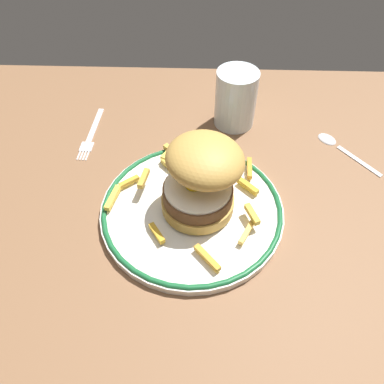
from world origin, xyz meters
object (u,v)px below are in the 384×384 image
water_glass (235,102)px  spoon (334,142)px  fork (91,134)px  dinner_plate (192,209)px  burger (202,178)px

water_glass → spoon: size_ratio=0.91×
fork → dinner_plate: bearing=-42.4°
dinner_plate → fork: bearing=137.6°
water_glass → fork: size_ratio=0.72×
spoon → burger: bearing=-146.0°
water_glass → fork: (-26.14, -4.61, -4.40)cm
burger → water_glass: burger is taller
dinner_plate → water_glass: water_glass is taller
fork → spoon: bearing=-1.4°
dinner_plate → water_glass: 23.40cm
burger → fork: (-20.35, 16.87, -6.93)cm
water_glass → spoon: water_glass is taller
dinner_plate → fork: size_ratio=1.89×
water_glass → dinner_plate: bearing=-108.0°
burger → dinner_plate: bearing=-159.7°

